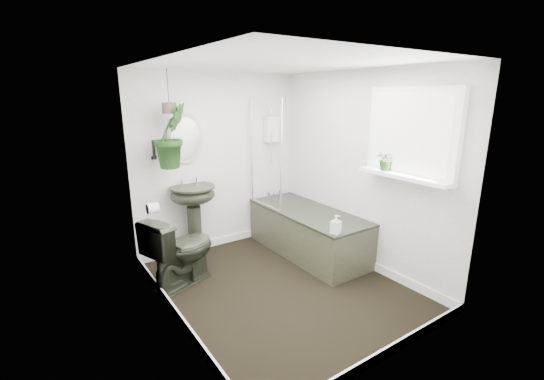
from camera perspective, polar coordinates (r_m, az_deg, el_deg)
floor at (r=4.11m, az=1.21°, el=-14.88°), size 2.30×2.80×0.02m
ceiling at (r=3.58m, az=1.43°, el=19.34°), size 2.30×2.80×0.02m
wall_back at (r=4.87m, az=-8.37°, el=4.30°), size 2.30×0.02×2.30m
wall_front at (r=2.70m, az=18.96°, el=-4.99°), size 2.30×0.02×2.30m
wall_left at (r=3.17m, az=-16.04°, el=-1.85°), size 0.02×2.80×2.30m
wall_right at (r=4.44m, az=13.64°, el=3.00°), size 0.02×2.80×2.30m
skirting at (r=4.08m, az=1.22°, el=-14.15°), size 2.30×2.80×0.10m
bathtub at (r=4.78m, az=5.63°, el=-6.54°), size 0.72×1.72×0.58m
bath_screen at (r=4.71m, az=-1.00°, el=5.71°), size 0.04×0.72×1.40m
shower_box at (r=5.15m, az=-0.06°, el=9.52°), size 0.20×0.10×0.35m
oval_mirror at (r=4.60m, az=-13.40°, el=7.86°), size 0.46×0.03×0.62m
wall_sconce at (r=4.48m, az=-18.07°, el=6.06°), size 0.04×0.04×0.22m
toilet_roll_holder at (r=3.90m, az=-18.22°, el=-2.74°), size 0.11×0.11×0.11m
window_recess at (r=3.87m, az=21.08°, el=8.25°), size 0.08×1.00×0.90m
window_sill at (r=3.88m, az=19.91°, el=2.07°), size 0.18×1.00×0.04m
window_blinds at (r=3.84m, az=20.69°, el=8.23°), size 0.01×0.86×0.76m
toilet at (r=4.10m, az=-14.06°, el=-9.09°), size 0.88×0.68×0.79m
pedestal_sink at (r=4.72m, az=-12.06°, el=-4.82°), size 0.61×0.55×0.94m
sill_plant at (r=4.00m, az=17.41°, el=4.67°), size 0.27×0.26×0.24m
hanging_plant at (r=4.31m, az=-15.53°, el=8.20°), size 0.48×0.43×0.73m
soap_bottle at (r=3.95m, az=9.99°, el=-5.32°), size 0.11×0.12×0.21m
hanging_pot at (r=4.29m, az=-15.82°, el=12.28°), size 0.16×0.16×0.12m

